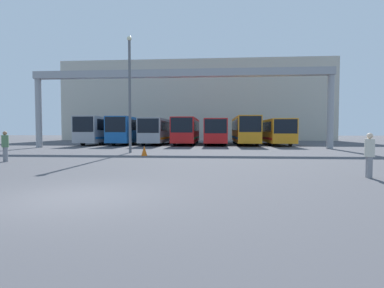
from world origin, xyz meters
name	(u,v)px	position (x,y,z in m)	size (l,w,h in m)	color
ground_plane	(74,197)	(0.00, 0.00, 0.00)	(200.00, 200.00, 0.00)	#47474C
building_backdrop	(197,103)	(0.00, 49.88, 6.96)	(47.45, 12.00, 13.91)	#B7B2A3
overhead_gantry	(179,83)	(0.00, 21.48, 6.28)	(28.83, 0.80, 7.51)	gray
bus_slot_0	(102,129)	(-10.59, 28.97, 1.89)	(2.54, 10.53, 3.29)	#999EA5
bus_slot_1	(130,129)	(-7.06, 29.24, 1.87)	(2.47, 11.07, 3.25)	#1959A5
bus_slot_2	(158,130)	(-3.53, 29.08, 1.77)	(2.52, 10.76, 3.07)	#999EA5
bus_slot_3	(187,130)	(0.00, 29.04, 1.82)	(2.53, 10.66, 3.15)	red
bus_slot_4	(216,130)	(3.53, 29.32, 1.73)	(2.53, 11.23, 2.99)	red
bus_slot_5	(245,129)	(7.06, 29.88, 1.89)	(2.47, 12.34, 3.29)	orange
bus_slot_6	(274,130)	(10.59, 29.58, 1.71)	(2.58, 11.75, 2.95)	orange
pedestrian_mid_right	(369,154)	(8.97, 3.84, 0.85)	(0.33, 0.33, 1.60)	gray
pedestrian_near_center	(5,146)	(-7.80, 8.09, 0.88)	(0.34, 0.34, 1.65)	gray
traffic_cone	(144,151)	(-1.23, 12.47, 0.34)	(0.40, 0.40, 0.69)	orange
lamp_post	(130,90)	(-2.97, 15.18, 4.76)	(0.36, 0.36, 8.79)	#595B60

